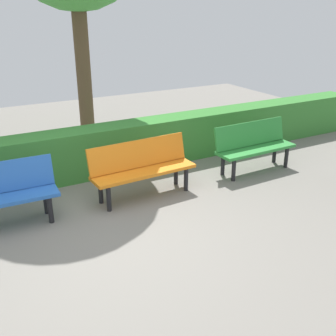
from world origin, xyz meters
The scene contains 4 objects.
ground_plane centered at (0.00, 0.00, 0.00)m, with size 16.00×16.00×0.00m, color gray.
bench_green centered at (-3.12, -0.72, 0.48)m, with size 1.53×0.50×0.86m.
bench_orange centered at (-0.93, -0.74, 0.48)m, with size 1.66×0.54×0.86m.
hedge_row centered at (-0.95, -1.90, 0.42)m, with size 11.51×0.54×0.84m, color #387F33.
Camera 1 is at (1.49, 4.47, 2.77)m, focal length 43.02 mm.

